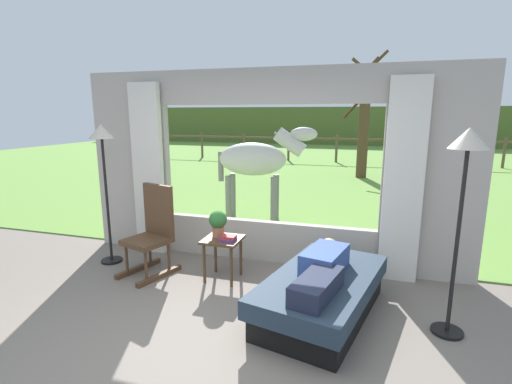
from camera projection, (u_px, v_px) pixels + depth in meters
The scene contains 17 objects.
ground_plane at pixel (193, 360), 3.09m from camera, with size 12.00×12.00×0.00m, color #70665B.
back_wall_with_window at pixel (266, 170), 4.95m from camera, with size 5.20×0.12×2.55m.
curtain_panel_left at pixel (148, 170), 5.31m from camera, with size 0.44×0.10×2.40m, color silver.
curtain_panel_right at pixel (403, 183), 4.36m from camera, with size 0.44×0.10×2.40m, color silver.
outdoor_pasture_lawn at pixel (336, 163), 15.42m from camera, with size 36.00×21.68×0.02m, color olive.
distant_hill_ridge at pixel (350, 126), 24.40m from camera, with size 36.00×2.00×2.40m, color #51642D.
recliner_sofa at pixel (322, 294), 3.74m from camera, with size 1.27×1.86×0.42m.
reclining_person at pixel (322, 268), 3.64m from camera, with size 0.47×1.43×0.22m.
rocking_chair at pixel (153, 231), 4.70m from camera, with size 0.65×0.79×1.12m.
side_table at pixel (223, 246), 4.52m from camera, with size 0.44×0.44×0.52m.
potted_plant at pixel (218, 222), 4.54m from camera, with size 0.22×0.22×0.32m.
book_stack at pixel (228, 238), 4.41m from camera, with size 0.20×0.17×0.06m.
floor_lamp_left at pixel (103, 152), 4.84m from camera, with size 0.32×0.32×1.85m.
floor_lamp_right at pixel (465, 171), 3.16m from camera, with size 0.32×0.32×1.88m.
horse at pixel (257, 160), 6.84m from camera, with size 1.82×0.68×1.73m.
pasture_tree at pixel (364, 121), 11.46m from camera, with size 1.38×1.36×3.86m.
pasture_fence_line at pixel (337, 144), 15.32m from camera, with size 16.10×0.10×1.10m.
Camera 1 is at (1.29, -2.48, 1.98)m, focal length 26.38 mm.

